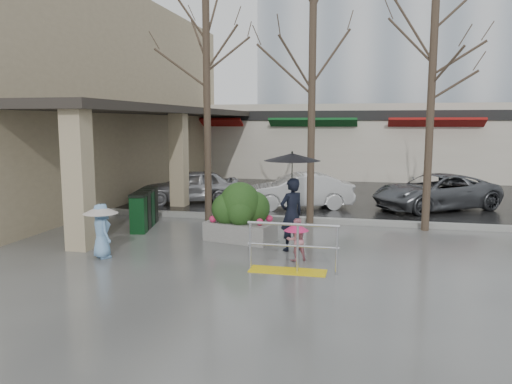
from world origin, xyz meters
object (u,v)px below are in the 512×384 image
at_px(child_pink, 296,236).
at_px(car_a, 190,186).
at_px(handrail, 291,254).
at_px(child_blue, 101,225).
at_px(car_c, 435,192).
at_px(planter, 241,213).
at_px(tree_mideast, 433,56).
at_px(woman, 292,191).
at_px(car_b, 299,191).
at_px(tree_midwest, 313,46).
at_px(news_boxes, 145,209).
at_px(tree_west, 206,55).

height_order(child_pink, car_a, car_a).
xyz_separation_m(handrail, child_blue, (-4.36, 0.10, 0.38)).
bearing_deg(car_c, handrail, -56.61).
height_order(handrail, planter, planter).
xyz_separation_m(tree_mideast, woman, (-3.39, -3.08, -3.41)).
relative_size(child_pink, car_c, 0.21).
height_order(car_a, car_b, same).
distance_m(tree_midwest, news_boxes, 6.78).
bearing_deg(planter, child_pink, -42.93).
xyz_separation_m(child_pink, news_boxes, (-4.85, 2.55, -0.01)).
relative_size(planter, car_c, 0.42).
bearing_deg(woman, tree_midwest, -136.59).
relative_size(car_a, car_b, 0.97).
relative_size(tree_west, child_blue, 5.42).
bearing_deg(child_pink, car_b, -116.61).
relative_size(tree_west, car_b, 1.78).
bearing_deg(tree_mideast, handrail, -123.19).
height_order(child_pink, car_c, car_c).
xyz_separation_m(tree_mideast, child_pink, (-3.15, -3.95, -4.30)).
distance_m(woman, child_pink, 1.27).
bearing_deg(news_boxes, tree_west, 30.53).
bearing_deg(car_b, tree_midwest, -3.72).
height_order(tree_mideast, child_pink, tree_mideast).
xyz_separation_m(tree_mideast, car_a, (-8.31, 3.28, -4.23)).
height_order(tree_west, car_a, tree_west).
bearing_deg(child_blue, car_b, -73.81).
distance_m(woman, planter, 1.76).
xyz_separation_m(tree_midwest, car_a, (-5.01, 3.28, -4.60)).
xyz_separation_m(woman, planter, (-1.44, 0.70, -0.71)).
height_order(planter, car_c, planter).
height_order(tree_west, car_c, tree_west).
bearing_deg(tree_west, car_b, 49.57).
height_order(tree_midwest, child_blue, tree_midwest).
bearing_deg(car_b, child_pink, -10.81).
relative_size(car_a, car_c, 0.82).
relative_size(tree_west, tree_mideast, 1.05).
height_order(woman, car_a, woman).
distance_m(tree_west, car_c, 9.24).
bearing_deg(child_blue, planter, -98.30).
height_order(news_boxes, car_a, car_a).
xyz_separation_m(tree_midwest, car_b, (-0.75, 2.88, -4.60)).
bearing_deg(car_b, planter, -26.83).
distance_m(news_boxes, car_a, 4.69).
bearing_deg(news_boxes, car_b, 34.76).
relative_size(tree_mideast, child_pink, 6.77).
height_order(tree_west, child_blue, tree_west).
bearing_deg(car_c, planter, -74.63).
relative_size(woman, child_blue, 1.91).
distance_m(tree_west, child_pink, 6.88).
height_order(child_blue, planter, planter).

